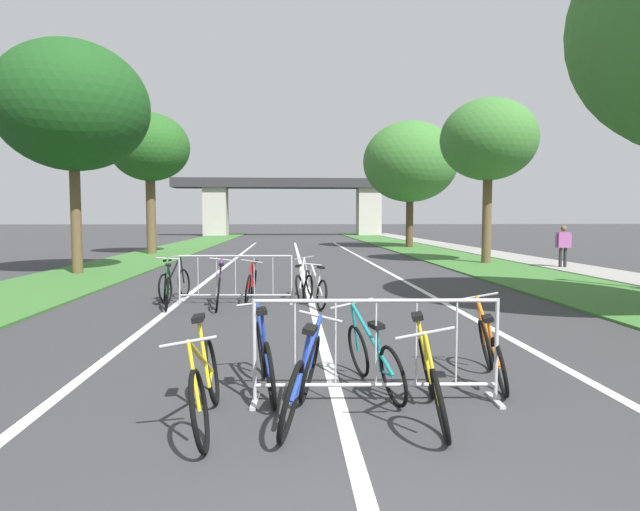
{
  "coord_description": "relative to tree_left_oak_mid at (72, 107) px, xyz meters",
  "views": [
    {
      "loc": [
        -0.5,
        -1.85,
        1.85
      ],
      "look_at": [
        0.14,
        8.78,
        1.09
      ],
      "focal_mm": 29.72,
      "sensor_mm": 36.0,
      "label": 1
    }
  ],
  "objects": [
    {
      "name": "grass_verge_left",
      "position": [
        0.37,
        10.63,
        -5.35
      ],
      "size": [
        3.45,
        64.47,
        0.05
      ],
      "primitive_type": "cube",
      "color": "#386B2D",
      "rests_on": "ground"
    },
    {
      "name": "grass_verge_right",
      "position": [
        14.33,
        10.63,
        -5.35
      ],
      "size": [
        3.45,
        64.47,
        0.05
      ],
      "primitive_type": "cube",
      "color": "#386B2D",
      "rests_on": "ground"
    },
    {
      "name": "sidewalk_path_right",
      "position": [
        17.08,
        10.63,
        -5.34
      ],
      "size": [
        2.06,
        64.47,
        0.08
      ],
      "primitive_type": "cube",
      "color": "gray",
      "rests_on": "ground"
    },
    {
      "name": "lane_stripe_center",
      "position": [
        7.35,
        2.91,
        -5.37
      ],
      "size": [
        0.14,
        37.3,
        0.01
      ],
      "primitive_type": "cube",
      "color": "silver",
      "rests_on": "ground"
    },
    {
      "name": "lane_stripe_right_lane",
      "position": [
        10.24,
        2.91,
        -5.37
      ],
      "size": [
        0.14,
        37.3,
        0.01
      ],
      "primitive_type": "cube",
      "color": "silver",
      "rests_on": "ground"
    },
    {
      "name": "lane_stripe_left_lane",
      "position": [
        4.46,
        2.91,
        -5.37
      ],
      "size": [
        0.14,
        37.3,
        0.01
      ],
      "primitive_type": "cube",
      "color": "silver",
      "rests_on": "ground"
    },
    {
      "name": "overpass_bridge",
      "position": [
        7.35,
        37.54,
        -1.25
      ],
      "size": [
        24.44,
        3.17,
        5.86
      ],
      "color": "#2D2D30",
      "rests_on": "ground"
    },
    {
      "name": "tree_left_oak_mid",
      "position": [
        0.0,
        0.0,
        0.0
      ],
      "size": [
        4.79,
        4.79,
        7.43
      ],
      "color": "brown",
      "rests_on": "ground"
    },
    {
      "name": "tree_left_oak_near",
      "position": [
        -0.02,
        9.5,
        -0.07
      ],
      "size": [
        3.95,
        3.95,
        7.04
      ],
      "color": "brown",
      "rests_on": "ground"
    },
    {
      "name": "tree_right_cypress_far",
      "position": [
        14.79,
        3.15,
        -0.47
      ],
      "size": [
        3.79,
        3.79,
        6.55
      ],
      "color": "brown",
      "rests_on": "ground"
    },
    {
      "name": "tree_right_pine_near",
      "position": [
        14.31,
        14.57,
        -0.14
      ],
      "size": [
        5.75,
        5.75,
        7.69
      ],
      "color": "#4C3823",
      "rests_on": "ground"
    },
    {
      "name": "crowd_barrier_nearest",
      "position": [
        7.72,
        -12.44,
        -4.85
      ],
      "size": [
        2.49,
        0.55,
        1.05
      ],
      "rotation": [
        0.0,
        0.0,
        -0.04
      ],
      "color": "#ADADB2",
      "rests_on": "ground"
    },
    {
      "name": "crowd_barrier_second",
      "position": [
        5.71,
        -6.17,
        -4.85
      ],
      "size": [
        2.5,
        0.58,
        1.05
      ],
      "rotation": [
        0.0,
        0.0,
        -0.06
      ],
      "color": "#ADADB2",
      "rests_on": "ground"
    },
    {
      "name": "bicycle_blue_0",
      "position": [
        6.97,
        -12.9,
        -4.99
      ],
      "size": [
        0.67,
        1.65,
        0.95
      ],
      "rotation": [
        0.0,
        0.0,
        -0.2
      ],
      "color": "black",
      "rests_on": "ground"
    },
    {
      "name": "bicycle_yellow_1",
      "position": [
        8.16,
        -12.89,
        -5.02
      ],
      "size": [
        0.67,
        1.71,
        0.96
      ],
      "rotation": [
        0.0,
        0.0,
        2.98
      ],
      "color": "black",
      "rests_on": "ground"
    },
    {
      "name": "bicycle_white_2",
      "position": [
        7.4,
        -6.67,
        -5.02
      ],
      "size": [
        0.51,
        1.58,
        0.88
      ],
      "rotation": [
        0.0,
        0.0,
        0.24
      ],
      "color": "black",
      "rests_on": "ground"
    },
    {
      "name": "bicycle_silver_3",
      "position": [
        7.21,
        -5.64,
        -5.02
      ],
      "size": [
        0.53,
        1.67,
        0.96
      ],
      "rotation": [
        0.0,
        0.0,
        -0.23
      ],
      "color": "black",
      "rests_on": "ground"
    },
    {
      "name": "bicycle_orange_4",
      "position": [
        9.12,
        -11.88,
        -5.02
      ],
      "size": [
        0.53,
        1.62,
        0.97
      ],
      "rotation": [
        0.0,
        0.0,
        -0.22
      ],
      "color": "black",
      "rests_on": "ground"
    },
    {
      "name": "bicycle_teal_5",
      "position": [
        7.76,
        -12.09,
        -5.02
      ],
      "size": [
        0.68,
        1.63,
        0.93
      ],
      "rotation": [
        0.0,
        0.0,
        0.21
      ],
      "color": "black",
      "rests_on": "ground"
    },
    {
      "name": "bicycle_red_6",
      "position": [
        6.02,
        -5.74,
        -5.01
      ],
      "size": [
        0.47,
        1.7,
        0.96
      ],
      "rotation": [
        0.0,
        0.0,
        3.09
      ],
      "color": "black",
      "rests_on": "ground"
    },
    {
      "name": "bicycle_black_7",
      "position": [
        4.31,
        -5.67,
        -5.0
      ],
      "size": [
        0.46,
        1.7,
        1.0
      ],
      "rotation": [
        0.0,
        0.0,
        -0.19
      ],
      "color": "black",
      "rests_on": "ground"
    },
    {
      "name": "bicycle_purple_8",
      "position": [
        5.41,
        -6.66,
        -4.99
      ],
      "size": [
        0.51,
        1.78,
        1.0
      ],
      "rotation": [
        0.0,
        0.0,
        0.12
      ],
      "color": "black",
      "rests_on": "ground"
    },
    {
      "name": "bicycle_green_9",
      "position": [
        4.33,
        -6.54,
        -4.99
      ],
      "size": [
        0.57,
        1.74,
        1.01
      ],
      "rotation": [
        0.0,
        0.0,
        0.25
      ],
      "color": "black",
      "rests_on": "ground"
    },
    {
      "name": "bicycle_blue_10",
      "position": [
        6.6,
        -12.04,
        -5.01
      ],
      "size": [
        0.51,
        1.71,
        0.95
      ],
      "rotation": [
        0.0,
        0.0,
        0.13
      ],
      "color": "black",
      "rests_on": "ground"
    },
    {
      "name": "bicycle_yellow_11",
      "position": [
        6.11,
        -12.94,
        -5.0
      ],
      "size": [
        0.44,
        1.76,
        0.95
      ],
      "rotation": [
        0.0,
        0.0,
        3.2
      ],
      "color": "black",
      "rests_on": "ground"
    },
    {
      "name": "pedestrian_in_red_jacket",
      "position": [
        16.73,
        0.84,
        -4.42
      ],
      "size": [
        0.57,
        0.3,
        1.57
      ],
      "rotation": [
        0.0,
        0.0,
        3.05
      ],
      "color": "#262628",
      "rests_on": "ground"
    }
  ]
}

